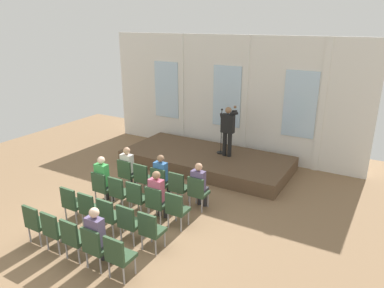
{
  "coord_description": "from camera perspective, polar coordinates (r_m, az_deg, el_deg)",
  "views": [
    {
      "loc": [
        5.22,
        -5.13,
        4.72
      ],
      "look_at": [
        0.2,
        3.58,
        1.24
      ],
      "focal_mm": 33.35,
      "sensor_mm": 36.0,
      "label": 1
    }
  ],
  "objects": [
    {
      "name": "chair_r2_c2",
      "position": [
        8.5,
        -13.15,
        -10.92
      ],
      "size": [
        0.46,
        0.44,
        0.94
      ],
      "color": "#99999E",
      "rests_on": "ground"
    },
    {
      "name": "audience_r1_c3",
      "position": [
        8.81,
        -5.5,
        -7.83
      ],
      "size": [
        0.36,
        0.39,
        1.33
      ],
      "color": "#2D2D33",
      "rests_on": "ground"
    },
    {
      "name": "audience_r0_c4",
      "position": [
        9.31,
        1.16,
        -6.3
      ],
      "size": [
        0.36,
        0.39,
        1.29
      ],
      "color": "#2D2D33",
      "rests_on": "ground"
    },
    {
      "name": "audience_r0_c0",
      "position": [
        10.55,
        -10.14,
        -3.44
      ],
      "size": [
        0.36,
        0.39,
        1.3
      ],
      "color": "#2D2D33",
      "rests_on": "ground"
    },
    {
      "name": "chair_r0_c1",
      "position": [
        10.22,
        -7.82,
        -5.23
      ],
      "size": [
        0.46,
        0.44,
        0.94
      ],
      "color": "#99999E",
      "rests_on": "ground"
    },
    {
      "name": "chair_r1_c1",
      "position": [
        9.52,
        -11.59,
        -7.38
      ],
      "size": [
        0.46,
        0.44,
        0.94
      ],
      "color": "#99999E",
      "rests_on": "ground"
    },
    {
      "name": "chair_r0_c4",
      "position": [
        9.33,
        0.9,
        -7.52
      ],
      "size": [
        0.46,
        0.44,
        0.94
      ],
      "color": "#99999E",
      "rests_on": "ground"
    },
    {
      "name": "rear_partition",
      "position": [
        12.97,
        5.82,
        7.56
      ],
      "size": [
        9.74,
        0.14,
        4.28
      ],
      "color": "silver",
      "rests_on": "ground"
    },
    {
      "name": "chair_r1_c3",
      "position": [
        8.85,
        -5.76,
        -9.21
      ],
      "size": [
        0.46,
        0.44,
        0.94
      ],
      "color": "#99999E",
      "rests_on": "ground"
    },
    {
      "name": "chair_r3_c1",
      "position": [
        8.31,
        -21.11,
        -12.54
      ],
      "size": [
        0.46,
        0.44,
        0.94
      ],
      "color": "#99999E",
      "rests_on": "ground"
    },
    {
      "name": "chair_r2_c1",
      "position": [
        8.87,
        -15.99,
        -9.82
      ],
      "size": [
        0.46,
        0.44,
        0.94
      ],
      "color": "#99999E",
      "rests_on": "ground"
    },
    {
      "name": "audience_r1_c0",
      "position": [
        9.85,
        -13.97,
        -5.22
      ],
      "size": [
        0.36,
        0.39,
        1.36
      ],
      "color": "#2D2D33",
      "rests_on": "ground"
    },
    {
      "name": "ground_plane",
      "position": [
        8.7,
        -13.43,
        -14.29
      ],
      "size": [
        16.85,
        16.85,
        0.0
      ],
      "primitive_type": "plane",
      "color": "#846647"
    },
    {
      "name": "audience_r0_c2",
      "position": [
        9.88,
        -4.85,
        -4.82
      ],
      "size": [
        0.36,
        0.39,
        1.29
      ],
      "color": "#2D2D33",
      "rests_on": "ground"
    },
    {
      "name": "mic_stand",
      "position": [
        12.11,
        4.66,
        0.06
      ],
      "size": [
        0.28,
        0.28,
        1.55
      ],
      "color": "black",
      "rests_on": "stage_platform"
    },
    {
      "name": "stage_platform",
      "position": [
        12.17,
        2.31,
        -2.59
      ],
      "size": [
        5.58,
        2.56,
        0.44
      ],
      "primitive_type": "cube",
      "color": "brown",
      "rests_on": "ground"
    },
    {
      "name": "chair_r3_c3",
      "position": [
        7.53,
        -15.17,
        -15.37
      ],
      "size": [
        0.46,
        0.44,
        0.94
      ],
      "color": "#99999E",
      "rests_on": "ground"
    },
    {
      "name": "chair_r2_c4",
      "position": [
        7.83,
        -6.62,
        -13.3
      ],
      "size": [
        0.46,
        0.44,
        0.94
      ],
      "color": "#99999E",
      "rests_on": "ground"
    },
    {
      "name": "chair_r0_c3",
      "position": [
        9.6,
        -2.19,
        -6.73
      ],
      "size": [
        0.46,
        0.44,
        0.94
      ],
      "color": "#99999E",
      "rests_on": "ground"
    },
    {
      "name": "audience_r3_c3",
      "position": [
        7.47,
        -14.87,
        -13.77
      ],
      "size": [
        0.36,
        0.39,
        1.34
      ],
      "color": "#2D2D33",
      "rests_on": "ground"
    },
    {
      "name": "chair_r2_c0",
      "position": [
        9.27,
        -18.58,
        -8.79
      ],
      "size": [
        0.46,
        0.44,
        0.94
      ],
      "color": "#99999E",
      "rests_on": "ground"
    },
    {
      "name": "chair_r1_c4",
      "position": [
        8.55,
        -2.5,
        -10.18
      ],
      "size": [
        0.46,
        0.44,
        0.94
      ],
      "color": "#99999E",
      "rests_on": "ground"
    },
    {
      "name": "chair_r0_c0",
      "position": [
        10.57,
        -10.36,
        -4.54
      ],
      "size": [
        0.46,
        0.44,
        0.94
      ],
      "color": "#99999E",
      "rests_on": "ground"
    },
    {
      "name": "chair_r2_c3",
      "position": [
        8.15,
        -10.03,
        -12.08
      ],
      "size": [
        0.46,
        0.44,
        0.94
      ],
      "color": "#99999E",
      "rests_on": "ground"
    },
    {
      "name": "chair_r0_c2",
      "position": [
        9.9,
        -5.1,
        -5.96
      ],
      "size": [
        0.46,
        0.44,
        0.94
      ],
      "color": "#99999E",
      "rests_on": "ground"
    },
    {
      "name": "chair_r1_c2",
      "position": [
        9.17,
        -8.79,
        -8.27
      ],
      "size": [
        0.46,
        0.44,
        0.94
      ],
      "color": "#99999E",
      "rests_on": "ground"
    },
    {
      "name": "chair_r3_c2",
      "position": [
        7.91,
        -18.3,
        -13.91
      ],
      "size": [
        0.46,
        0.44,
        0.94
      ],
      "color": "#99999E",
      "rests_on": "ground"
    },
    {
      "name": "speaker",
      "position": [
        11.69,
        5.75,
        2.59
      ],
      "size": [
        0.51,
        0.69,
        1.67
      ],
      "color": "black",
      "rests_on": "stage_platform"
    },
    {
      "name": "chair_r1_c0",
      "position": [
        9.89,
        -14.18,
        -6.54
      ],
      "size": [
        0.46,
        0.44,
        0.94
      ],
      "color": "#99999E",
      "rests_on": "ground"
    },
    {
      "name": "chair_r3_c0",
      "position": [
        8.73,
        -23.62,
        -11.28
      ],
      "size": [
        0.46,
        0.44,
        0.94
      ],
      "color": "#99999E",
      "rests_on": "ground"
    },
    {
      "name": "chair_r3_c4",
      "position": [
        7.19,
        -11.67,
        -16.93
      ],
      "size": [
        0.46,
        0.44,
        0.94
      ],
      "color": "#99999E",
      "rests_on": "ground"
    }
  ]
}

